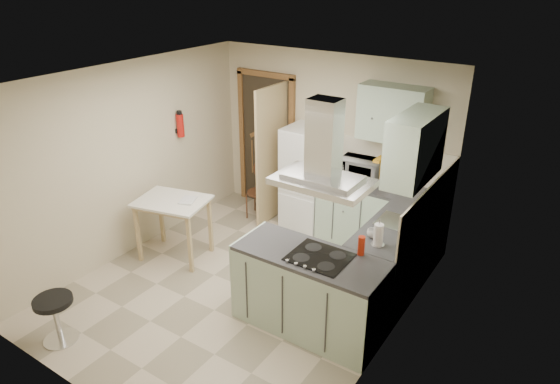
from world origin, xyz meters
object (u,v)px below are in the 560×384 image
Objects in this scene: peninsula at (310,292)px; drop_leaf_table at (175,228)px; extractor_hood at (322,182)px; stool at (57,319)px; fridge at (307,178)px; microwave at (360,169)px; bentwood_chair at (259,192)px.

drop_leaf_table is at bearing 173.28° from peninsula.
extractor_hood is 1.74× the size of stool.
fridge is 2.57m from extractor_hood.
microwave is at bearing 2.58° from fridge.
peninsula is 2.60m from stool.
peninsula is 2.99× the size of stool.
extractor_hood reaches higher than drop_leaf_table.
fridge reaches higher than bentwood_chair.
fridge is 0.86m from microwave.
stool is (0.16, -1.86, -0.15)m from drop_leaf_table.
bentwood_chair is 1.55× the size of stool.
drop_leaf_table is at bearing -119.50° from fridge.
microwave is at bearing 65.97° from stool.
fridge is 0.97× the size of peninsula.
drop_leaf_table is 1.57m from bentwood_chair.
extractor_hood is (0.10, 0.00, 1.27)m from peninsula.
fridge is 3.71m from stool.
extractor_hood is 3.04m from bentwood_chair.
microwave is at bearing 31.46° from drop_leaf_table.
fridge is at bearing 77.27° from stool.
extractor_hood is 1.12× the size of bentwood_chair.
drop_leaf_table is 2.58m from microwave.
bentwood_chair is (-0.73, -0.17, -0.35)m from fridge.
stool is at bearing -102.73° from fridge.
drop_leaf_table reaches higher than stool.
bentwood_chair is (-1.96, 1.81, -0.05)m from peninsula.
bentwood_chair is at bearing 137.30° from peninsula.
extractor_hood reaches higher than microwave.
drop_leaf_table is 1.69× the size of stool.
peninsula is at bearing -53.47° from bentwood_chair.
microwave is at bearing 104.47° from extractor_hood.
peninsula is at bearing -58.26° from fridge.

